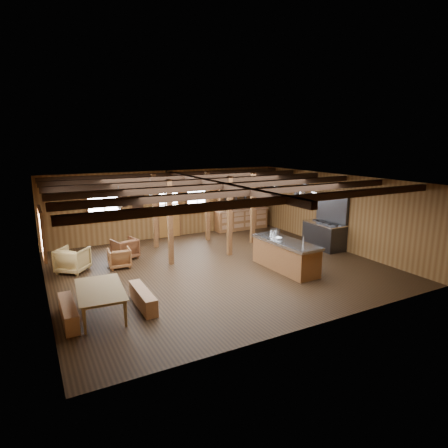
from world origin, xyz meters
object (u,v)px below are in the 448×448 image
(commercial_range, at_px, (325,231))
(armchair_c, at_px, (73,260))
(kitchen_island, at_px, (285,255))
(armchair_a, at_px, (119,258))
(armchair_b, at_px, (125,249))
(dining_table, at_px, (103,301))

(commercial_range, height_order, armchair_c, commercial_range)
(kitchen_island, distance_m, armchair_a, 5.30)
(armchair_a, relative_size, armchair_b, 0.89)
(dining_table, distance_m, armchair_c, 3.47)
(armchair_c, bearing_deg, armchair_a, -151.76)
(commercial_range, xyz_separation_m, dining_table, (-8.55, -1.81, -0.33))
(kitchen_island, xyz_separation_m, dining_table, (-5.70, -0.54, -0.15))
(kitchen_island, xyz_separation_m, armchair_b, (-4.20, 3.52, -0.13))
(armchair_b, bearing_deg, armchair_a, 50.87)
(dining_table, xyz_separation_m, armchair_b, (1.50, 4.06, 0.03))
(commercial_range, distance_m, dining_table, 8.74)
(dining_table, distance_m, armchair_b, 4.33)
(commercial_range, relative_size, dining_table, 1.11)
(dining_table, bearing_deg, armchair_a, -15.01)
(armchair_b, height_order, armchair_c, armchair_c)
(kitchen_island, distance_m, armchair_b, 5.48)
(kitchen_island, bearing_deg, dining_table, -176.77)
(commercial_range, relative_size, armchair_a, 2.97)
(dining_table, height_order, armchair_c, armchair_c)
(armchair_b, relative_size, armchair_c, 0.91)
(dining_table, bearing_deg, armchair_c, 8.44)
(kitchen_island, relative_size, commercial_range, 1.23)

